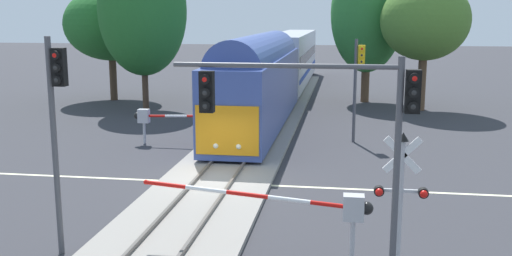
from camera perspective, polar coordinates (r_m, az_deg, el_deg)
ground_plane at (r=23.11m, az=-3.92°, el=-5.42°), size 220.00×220.00×0.00m
road_centre_stripe at (r=23.11m, az=-3.92°, el=-5.41°), size 44.00×0.20×0.01m
railway_track at (r=23.09m, az=-3.92°, el=-5.19°), size 4.40×80.00×0.32m
commuter_train at (r=44.11m, az=2.32°, el=6.13°), size 3.04×42.89×5.16m
crossing_gate_near at (r=15.94m, az=6.73°, el=-7.62°), size 6.39×0.40×1.97m
crossing_signal_mast at (r=15.31m, az=14.05°, el=-5.63°), size 1.36×0.44×3.64m
crossing_gate_far at (r=30.10m, az=-9.60°, el=1.06°), size 6.32×0.40×1.80m
traffic_signal_median at (r=16.27m, az=-19.00°, el=1.49°), size 0.53×0.38×5.99m
traffic_signal_far_side at (r=30.28m, az=9.99°, el=5.26°), size 0.53×0.38×5.34m
traffic_signal_near_right at (r=13.69m, az=7.29°, el=1.46°), size 5.79×0.38×5.61m
oak_far_right at (r=41.73m, az=16.26°, el=10.09°), size 6.02×6.02×8.94m
oak_behind_train at (r=41.14m, az=-11.08°, el=11.26°), size 6.02×6.02×11.34m
elm_centre_background at (r=44.90m, az=10.91°, el=11.06°), size 5.48×5.48×11.22m
pine_left_background at (r=46.50m, az=-14.07°, el=9.85°), size 7.08×7.08×8.65m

